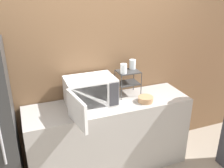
% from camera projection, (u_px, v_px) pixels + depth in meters
% --- Properties ---
extents(wall_back, '(8.00, 0.06, 2.60)m').
position_uv_depth(wall_back, '(100.00, 64.00, 3.06)').
color(wall_back, brown).
rests_on(wall_back, ground_plane).
extents(counter, '(1.96, 0.57, 0.92)m').
position_uv_depth(counter, '(109.00, 136.00, 3.10)').
color(counter, '#9E9993').
rests_on(counter, ground_plane).
extents(microwave, '(0.59, 0.81, 0.32)m').
position_uv_depth(microwave, '(90.00, 92.00, 2.83)').
color(microwave, silver).
rests_on(microwave, counter).
extents(dish_rack, '(0.27, 0.22, 0.31)m').
position_uv_depth(dish_rack, '(128.00, 78.00, 3.05)').
color(dish_rack, '#333333').
rests_on(dish_rack, counter).
extents(glass_front_left, '(0.08, 0.08, 0.12)m').
position_uv_depth(glass_front_left, '(124.00, 69.00, 2.92)').
color(glass_front_left, silver).
rests_on(glass_front_left, dish_rack).
extents(glass_back_right, '(0.08, 0.08, 0.12)m').
position_uv_depth(glass_back_right, '(132.00, 64.00, 3.07)').
color(glass_back_right, silver).
rests_on(glass_back_right, dish_rack).
extents(bowl, '(0.18, 0.18, 0.06)m').
position_uv_depth(bowl, '(146.00, 99.00, 2.94)').
color(bowl, '#AD7F56').
rests_on(bowl, counter).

